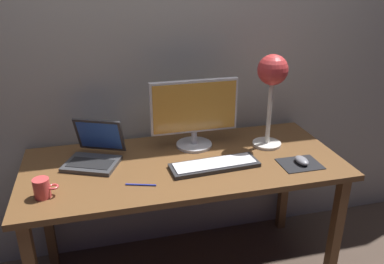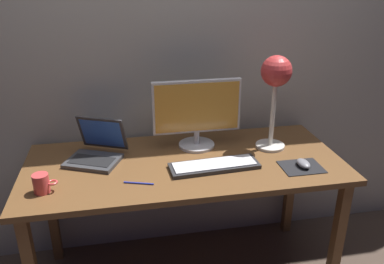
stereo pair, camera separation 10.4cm
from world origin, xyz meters
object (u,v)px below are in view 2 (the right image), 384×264
object	(u,v)px
mouse	(303,163)
coffee_mug	(42,183)
monitor	(197,111)
keyboard_main	(214,166)
laptop	(98,148)
desk_lamp	(276,79)
pen	(139,183)

from	to	relation	value
mouse	coffee_mug	size ratio (longest dim) A/B	0.91
monitor	mouse	size ratio (longest dim) A/B	4.91
keyboard_main	laptop	size ratio (longest dim) A/B	1.33
keyboard_main	laptop	distance (m)	0.60
monitor	coffee_mug	size ratio (longest dim) A/B	4.47
laptop	desk_lamp	size ratio (longest dim) A/B	0.67
keyboard_main	mouse	bearing A→B (deg)	-9.87
keyboard_main	pen	distance (m)	0.38
monitor	desk_lamp	world-z (taller)	desk_lamp
coffee_mug	monitor	bearing A→B (deg)	24.16
mouse	pen	distance (m)	0.81
keyboard_main	desk_lamp	distance (m)	0.54
keyboard_main	coffee_mug	xyz separation A→B (m)	(-0.79, -0.08, 0.03)
laptop	coffee_mug	size ratio (longest dim) A/B	3.20
laptop	monitor	bearing A→B (deg)	4.75
monitor	laptop	distance (m)	0.55
keyboard_main	desk_lamp	size ratio (longest dim) A/B	0.89
laptop	mouse	bearing A→B (deg)	-16.44
laptop	desk_lamp	world-z (taller)	desk_lamp
mouse	pen	world-z (taller)	mouse
keyboard_main	laptop	bearing A→B (deg)	158.79
keyboard_main	mouse	distance (m)	0.44
keyboard_main	coffee_mug	bearing A→B (deg)	-174.41
monitor	laptop	xyz separation A→B (m)	(-0.53, -0.04, -0.14)
monitor	laptop	size ratio (longest dim) A/B	1.40
mouse	coffee_mug	xyz separation A→B (m)	(-1.22, -0.00, 0.02)
mouse	coffee_mug	world-z (taller)	coffee_mug
mouse	coffee_mug	distance (m)	1.22
monitor	keyboard_main	size ratio (longest dim) A/B	1.05
laptop	coffee_mug	xyz separation A→B (m)	(-0.23, -0.30, -0.01)
laptop	pen	bearing A→B (deg)	-58.35
pen	desk_lamp	bearing A→B (deg)	19.77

